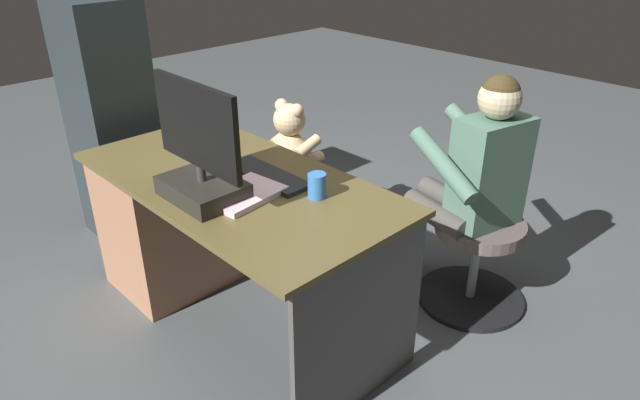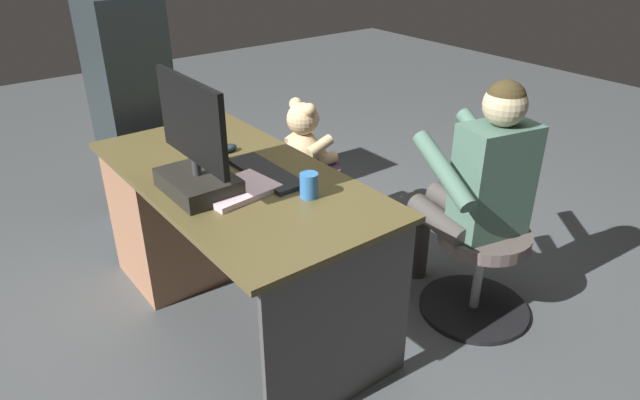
{
  "view_description": "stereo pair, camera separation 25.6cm",
  "coord_description": "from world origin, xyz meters",
  "views": [
    {
      "loc": [
        -1.8,
        1.63,
        1.75
      ],
      "look_at": [
        -0.17,
        0.05,
        0.57
      ],
      "focal_mm": 31.77,
      "sensor_mm": 36.0,
      "label": 1
    },
    {
      "loc": [
        -1.97,
        1.44,
        1.75
      ],
      "look_at": [
        -0.17,
        0.05,
        0.57
      ],
      "focal_mm": 31.77,
      "sensor_mm": 36.0,
      "label": 2
    }
  ],
  "objects": [
    {
      "name": "equipment_rack",
      "position": [
        1.14,
        0.39,
        0.68
      ],
      "size": [
        0.44,
        0.36,
        1.35
      ],
      "primitive_type": "cube",
      "color": "#262F31",
      "rests_on": "ground_plane"
    },
    {
      "name": "notebook_binder",
      "position": [
        -0.16,
        0.46,
        0.74
      ],
      "size": [
        0.25,
        0.32,
        0.02
      ],
      "primitive_type": "cube",
      "rotation": [
        0.0,
        0.0,
        0.11
      ],
      "color": "silver",
      "rests_on": "desk"
    },
    {
      "name": "monitor",
      "position": [
        -0.05,
        0.58,
        0.88
      ],
      "size": [
        0.51,
        0.24,
        0.47
      ],
      "color": "black",
      "rests_on": "desk"
    },
    {
      "name": "ground_plane",
      "position": [
        0.0,
        0.0,
        0.0
      ],
      "size": [
        10.0,
        10.0,
        0.0
      ],
      "primitive_type": "plane",
      "color": "#4A4E51"
    },
    {
      "name": "computer_mouse",
      "position": [
        0.24,
        0.28,
        0.75
      ],
      "size": [
        0.06,
        0.1,
        0.04
      ],
      "primitive_type": "ellipsoid",
      "color": "#1E2F32",
      "rests_on": "desk"
    },
    {
      "name": "keyboard",
      "position": [
        -0.08,
        0.28,
        0.74
      ],
      "size": [
        0.42,
        0.14,
        0.02
      ],
      "primitive_type": "cube",
      "color": "#232426",
      "rests_on": "desk"
    },
    {
      "name": "cup",
      "position": [
        -0.36,
        0.25,
        0.78
      ],
      "size": [
        0.07,
        0.07,
        0.1
      ],
      "primitive_type": "cylinder",
      "color": "#3372BF",
      "rests_on": "desk"
    },
    {
      "name": "teddy_bear",
      "position": [
        0.39,
        -0.28,
        0.63
      ],
      "size": [
        0.27,
        0.27,
        0.39
      ],
      "color": "#D5B383",
      "rests_on": "office_chair_teddy"
    },
    {
      "name": "desk",
      "position": [
        0.4,
        0.38,
        0.39
      ],
      "size": [
        1.51,
        0.76,
        0.73
      ],
      "color": "brown",
      "rests_on": "ground_plane"
    },
    {
      "name": "visitor_chair",
      "position": [
        -0.68,
        -0.5,
        0.26
      ],
      "size": [
        0.52,
        0.52,
        0.45
      ],
      "color": "black",
      "rests_on": "ground_plane"
    },
    {
      "name": "person",
      "position": [
        -0.59,
        -0.48,
        0.67
      ],
      "size": [
        0.57,
        0.55,
        1.14
      ],
      "color": "#476859",
      "rests_on": "ground_plane"
    },
    {
      "name": "tv_remote",
      "position": [
        0.13,
        0.41,
        0.74
      ],
      "size": [
        0.1,
        0.16,
        0.02
      ],
      "primitive_type": "cube",
      "rotation": [
        0.0,
        0.0,
        0.4
      ],
      "color": "black",
      "rests_on": "desk"
    },
    {
      "name": "office_chair_teddy",
      "position": [
        0.39,
        -0.26,
        0.26
      ],
      "size": [
        0.51,
        0.51,
        0.45
      ],
      "color": "black",
      "rests_on": "ground_plane"
    }
  ]
}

